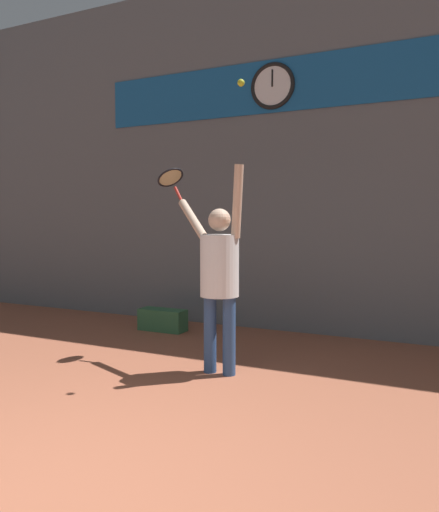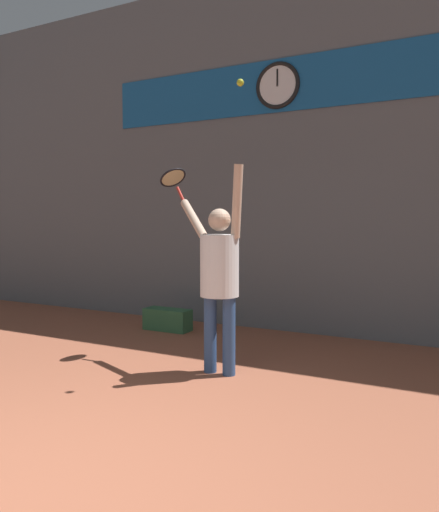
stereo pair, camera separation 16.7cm
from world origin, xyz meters
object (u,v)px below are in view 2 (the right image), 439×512
Objects in this scene: tennis_racket at (174,179)px; tennis_player at (219,271)px; tennis_ball at (240,83)px; scoreboard_clock at (278,85)px; equipment_bag at (168,320)px.

tennis_player is at bearing -29.03° from tennis_racket.
tennis_ball is at bearing -19.37° from tennis_player.
tennis_ball reaches higher than tennis_player.
scoreboard_clock is at bearing 102.36° from tennis_ball.
scoreboard_clock is 3.17m from tennis_player.
tennis_racket is 0.61× the size of equipment_bag.
tennis_racket reaches higher than equipment_bag.
equipment_bag is (-1.57, 1.42, -0.90)m from tennis_player.
tennis_racket is at bearing -52.39° from equipment_bag.
scoreboard_clock reaches higher than tennis_player.
tennis_player is 1.82m from tennis_ball.
scoreboard_clock reaches higher than equipment_bag.
equipment_bag is at bearing 127.61° from tennis_racket.
tennis_racket is 2.23m from equipment_bag.
scoreboard_clock is at bearing 69.16° from tennis_racket.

